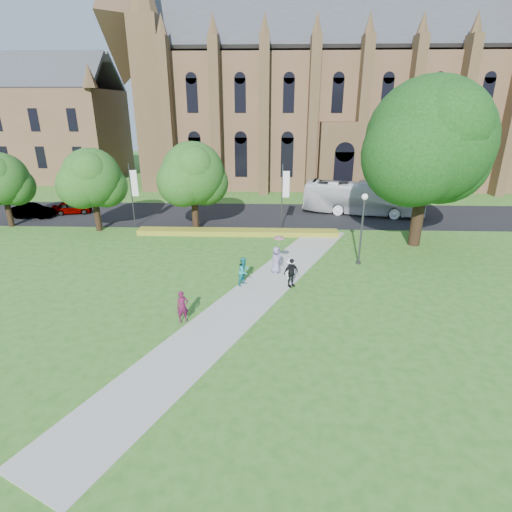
{
  "coord_description": "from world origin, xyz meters",
  "views": [
    {
      "loc": [
        0.98,
        -21.09,
        11.06
      ],
      "look_at": [
        0.04,
        3.63,
        1.6
      ],
      "focal_mm": 28.0,
      "sensor_mm": 36.0,
      "label": 1
    }
  ],
  "objects_px": {
    "car_1": "(32,211)",
    "pedestrian_0": "(182,307)",
    "large_tree": "(429,141)",
    "car_0": "(72,208)",
    "tour_coach": "(363,198)",
    "streetlamp": "(362,221)"
  },
  "relations": [
    {
      "from": "car_0",
      "to": "car_1",
      "type": "distance_m",
      "value": 3.8
    },
    {
      "from": "car_0",
      "to": "pedestrian_0",
      "type": "bearing_deg",
      "value": -157.74
    },
    {
      "from": "streetlamp",
      "to": "pedestrian_0",
      "type": "height_order",
      "value": "streetlamp"
    },
    {
      "from": "car_0",
      "to": "pedestrian_0",
      "type": "relative_size",
      "value": 2.21
    },
    {
      "from": "car_0",
      "to": "tour_coach",
      "type": "bearing_deg",
      "value": -102.67
    },
    {
      "from": "car_0",
      "to": "pedestrian_0",
      "type": "distance_m",
      "value": 27.64
    },
    {
      "from": "streetlamp",
      "to": "large_tree",
      "type": "distance_m",
      "value": 8.73
    },
    {
      "from": "large_tree",
      "to": "pedestrian_0",
      "type": "height_order",
      "value": "large_tree"
    },
    {
      "from": "car_1",
      "to": "tour_coach",
      "type": "bearing_deg",
      "value": -82.38
    },
    {
      "from": "car_1",
      "to": "pedestrian_0",
      "type": "distance_m",
      "value": 28.58
    },
    {
      "from": "streetlamp",
      "to": "large_tree",
      "type": "xyz_separation_m",
      "value": [
        5.5,
        4.5,
        5.07
      ]
    },
    {
      "from": "streetlamp",
      "to": "large_tree",
      "type": "height_order",
      "value": "large_tree"
    },
    {
      "from": "car_1",
      "to": "pedestrian_0",
      "type": "height_order",
      "value": "pedestrian_0"
    },
    {
      "from": "large_tree",
      "to": "pedestrian_0",
      "type": "xyz_separation_m",
      "value": [
        -16.67,
        -13.33,
        -7.44
      ]
    },
    {
      "from": "large_tree",
      "to": "tour_coach",
      "type": "distance_m",
      "value": 12.07
    },
    {
      "from": "car_0",
      "to": "car_1",
      "type": "height_order",
      "value": "car_1"
    },
    {
      "from": "large_tree",
      "to": "car_0",
      "type": "height_order",
      "value": "large_tree"
    },
    {
      "from": "streetlamp",
      "to": "car_0",
      "type": "height_order",
      "value": "streetlamp"
    },
    {
      "from": "tour_coach",
      "to": "pedestrian_0",
      "type": "bearing_deg",
      "value": 161.48
    },
    {
      "from": "streetlamp",
      "to": "pedestrian_0",
      "type": "distance_m",
      "value": 14.43
    },
    {
      "from": "tour_coach",
      "to": "pedestrian_0",
      "type": "height_order",
      "value": "tour_coach"
    },
    {
      "from": "pedestrian_0",
      "to": "car_0",
      "type": "bearing_deg",
      "value": 98.56
    }
  ]
}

